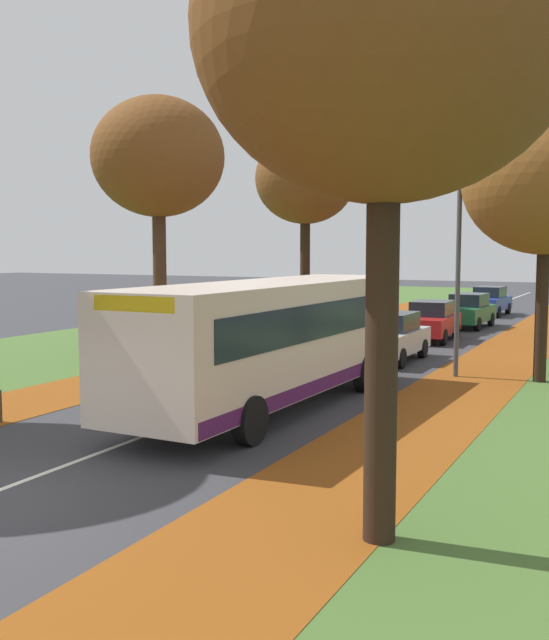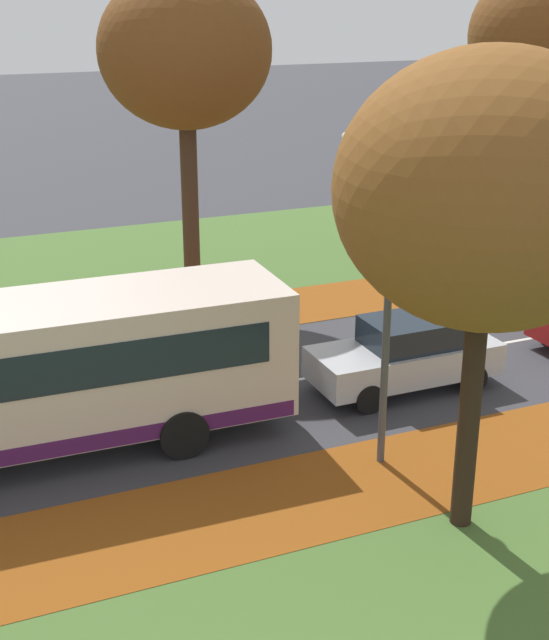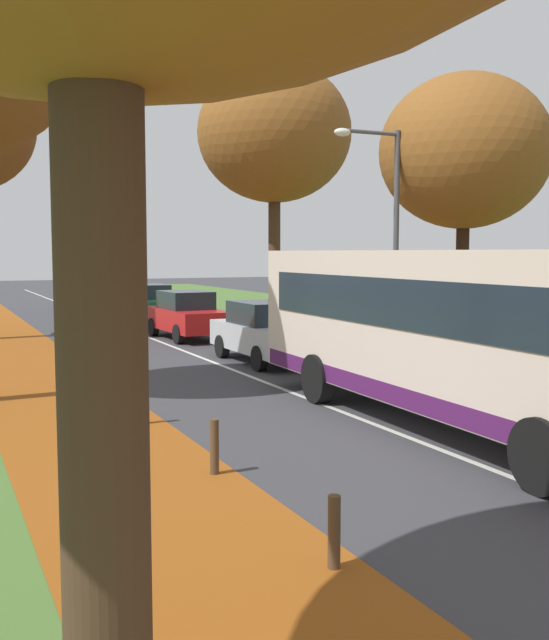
{
  "view_description": "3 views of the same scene",
  "coord_description": "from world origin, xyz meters",
  "px_view_note": "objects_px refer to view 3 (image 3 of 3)",
  "views": [
    {
      "loc": [
        8.88,
        -7.62,
        3.75
      ],
      "look_at": [
        1.0,
        8.25,
        2.05
      ],
      "focal_mm": 42.0,
      "sensor_mm": 36.0,
      "label": 1
    },
    {
      "loc": [
        16.86,
        6.56,
        8.41
      ],
      "look_at": [
        1.47,
        13.07,
        2.14
      ],
      "focal_mm": 50.0,
      "sensor_mm": 36.0,
      "label": 2
    },
    {
      "loc": [
        -6.86,
        -1.91,
        2.95
      ],
      "look_at": [
        0.13,
        13.19,
        1.44
      ],
      "focal_mm": 42.0,
      "sensor_mm": 36.0,
      "label": 3
    }
  ],
  "objects_px": {
    "bollard_fourth": "(214,447)",
    "streetlamp_right": "(385,221)",
    "tree_right_near": "(465,152)",
    "car_silver_lead": "(266,332)",
    "bollard_third": "(334,532)",
    "car_red_following": "(187,315)",
    "car_green_third_in_line": "(149,304)",
    "tree_right_mid": "(274,133)",
    "bollard_fifth": "(145,404)",
    "bus": "(461,328)",
    "car_blue_fourth_in_line": "(103,295)"
  },
  "relations": [
    {
      "from": "bollard_fourth",
      "to": "bus",
      "type": "xyz_separation_m",
      "value": [
        4.62,
        0.73,
        1.33
      ]
    },
    {
      "from": "tree_right_near",
      "to": "bollard_third",
      "type": "xyz_separation_m",
      "value": [
        -9.83,
        -10.43,
        -5.26
      ]
    },
    {
      "from": "car_red_following",
      "to": "car_blue_fourth_in_line",
      "type": "xyz_separation_m",
      "value": [
        -0.07,
        13.04,
        0.0
      ]
    },
    {
      "from": "car_green_third_in_line",
      "to": "car_blue_fourth_in_line",
      "type": "relative_size",
      "value": 1.0
    },
    {
      "from": "tree_right_near",
      "to": "car_silver_lead",
      "type": "xyz_separation_m",
      "value": [
        -5.0,
        1.88,
        -4.8
      ]
    },
    {
      "from": "bus",
      "to": "car_blue_fourth_in_line",
      "type": "distance_m",
      "value": 27.52
    },
    {
      "from": "car_silver_lead",
      "to": "car_green_third_in_line",
      "type": "distance_m",
      "value": 11.95
    },
    {
      "from": "bollard_fourth",
      "to": "car_silver_lead",
      "type": "relative_size",
      "value": 0.18
    },
    {
      "from": "bollard_third",
      "to": "car_silver_lead",
      "type": "bearing_deg",
      "value": 68.55
    },
    {
      "from": "car_red_following",
      "to": "streetlamp_right",
      "type": "bearing_deg",
      "value": -72.73
    },
    {
      "from": "bollard_third",
      "to": "bus",
      "type": "xyz_separation_m",
      "value": [
        4.64,
        3.99,
        1.35
      ]
    },
    {
      "from": "bollard_third",
      "to": "car_red_following",
      "type": "xyz_separation_m",
      "value": [
        4.63,
        18.46,
        0.46
      ]
    },
    {
      "from": "car_silver_lead",
      "to": "bollard_fifth",
      "type": "bearing_deg",
      "value": -130.11
    },
    {
      "from": "tree_right_mid",
      "to": "car_blue_fourth_in_line",
      "type": "height_order",
      "value": "tree_right_mid"
    },
    {
      "from": "bus",
      "to": "car_red_following",
      "type": "distance_m",
      "value": 14.5
    },
    {
      "from": "bollard_fifth",
      "to": "car_red_following",
      "type": "height_order",
      "value": "car_red_following"
    },
    {
      "from": "tree_right_near",
      "to": "bollard_third",
      "type": "relative_size",
      "value": 10.93
    },
    {
      "from": "tree_right_near",
      "to": "car_red_following",
      "type": "relative_size",
      "value": 1.8
    },
    {
      "from": "bollard_third",
      "to": "car_green_third_in_line",
      "type": "distance_m",
      "value": 24.76
    },
    {
      "from": "bollard_fifth",
      "to": "streetlamp_right",
      "type": "bearing_deg",
      "value": 26.94
    },
    {
      "from": "bollard_third",
      "to": "tree_right_near",
      "type": "bearing_deg",
      "value": 46.7
    },
    {
      "from": "bollard_fourth",
      "to": "streetlamp_right",
      "type": "height_order",
      "value": "streetlamp_right"
    },
    {
      "from": "car_silver_lead",
      "to": "car_red_following",
      "type": "bearing_deg",
      "value": 91.94
    },
    {
      "from": "tree_right_mid",
      "to": "bollard_fifth",
      "type": "xyz_separation_m",
      "value": [
        -9.44,
        -15.12,
        -7.31
      ]
    },
    {
      "from": "tree_right_mid",
      "to": "car_green_third_in_line",
      "type": "distance_m",
      "value": 8.6
    },
    {
      "from": "bollard_fourth",
      "to": "streetlamp_right",
      "type": "bearing_deg",
      "value": 44.04
    },
    {
      "from": "streetlamp_right",
      "to": "tree_right_near",
      "type": "bearing_deg",
      "value": 5.02
    },
    {
      "from": "car_red_following",
      "to": "car_blue_fourth_in_line",
      "type": "bearing_deg",
      "value": 90.32
    },
    {
      "from": "streetlamp_right",
      "to": "car_silver_lead",
      "type": "distance_m",
      "value": 4.31
    },
    {
      "from": "bollard_third",
      "to": "bollard_fifth",
      "type": "distance_m",
      "value": 6.53
    },
    {
      "from": "bus",
      "to": "car_green_third_in_line",
      "type": "bearing_deg",
      "value": 89.22
    },
    {
      "from": "car_red_following",
      "to": "car_green_third_in_line",
      "type": "bearing_deg",
      "value": 87.17
    },
    {
      "from": "tree_right_near",
      "to": "car_silver_lead",
      "type": "bearing_deg",
      "value": 159.39
    },
    {
      "from": "car_silver_lead",
      "to": "bollard_fourth",
      "type": "bearing_deg",
      "value": -118.02
    },
    {
      "from": "tree_right_mid",
      "to": "bollard_fifth",
      "type": "distance_m",
      "value": 19.27
    },
    {
      "from": "tree_right_near",
      "to": "bollard_third",
      "type": "height_order",
      "value": "tree_right_near"
    },
    {
      "from": "bollard_fourth",
      "to": "bollard_fifth",
      "type": "bearing_deg",
      "value": 91.01
    },
    {
      "from": "bollard_third",
      "to": "bus",
      "type": "distance_m",
      "value": 6.27
    },
    {
      "from": "bollard_fourth",
      "to": "bollard_fifth",
      "type": "xyz_separation_m",
      "value": [
        -0.06,
        3.26,
        -0.02
      ]
    },
    {
      "from": "bus",
      "to": "car_red_following",
      "type": "height_order",
      "value": "bus"
    },
    {
      "from": "streetlamp_right",
      "to": "bus",
      "type": "distance_m",
      "value": 7.02
    },
    {
      "from": "tree_right_near",
      "to": "streetlamp_right",
      "type": "distance_m",
      "value": 3.24
    },
    {
      "from": "bollard_third",
      "to": "bus",
      "type": "bearing_deg",
      "value": 40.72
    },
    {
      "from": "bollard_fourth",
      "to": "streetlamp_right",
      "type": "xyz_separation_m",
      "value": [
        7.17,
        6.94,
        3.36
      ]
    },
    {
      "from": "car_green_third_in_line",
      "to": "tree_right_mid",
      "type": "bearing_deg",
      "value": -30.21
    },
    {
      "from": "bollard_fourth",
      "to": "bollard_third",
      "type": "bearing_deg",
      "value": -90.38
    },
    {
      "from": "bollard_third",
      "to": "streetlamp_right",
      "type": "distance_m",
      "value": 12.94
    },
    {
      "from": "streetlamp_right",
      "to": "car_blue_fourth_in_line",
      "type": "distance_m",
      "value": 21.66
    },
    {
      "from": "tree_right_mid",
      "to": "bollard_third",
      "type": "relative_size",
      "value": 14.85
    },
    {
      "from": "tree_right_mid",
      "to": "car_green_third_in_line",
      "type": "bearing_deg",
      "value": 149.79
    }
  ]
}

